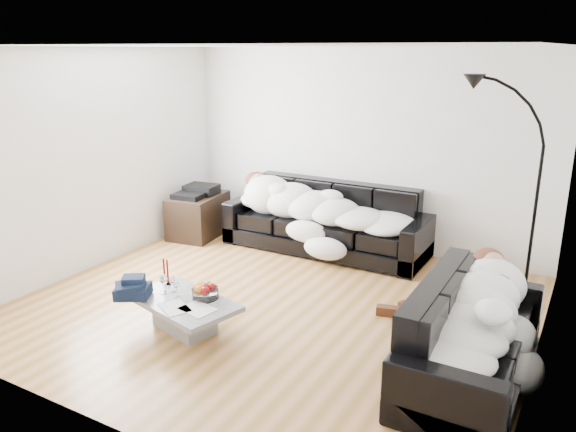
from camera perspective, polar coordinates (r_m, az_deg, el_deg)
The scene contains 24 objects.
ground at distance 5.93m, azimuth -1.44°, elevation -9.09°, with size 5.00×5.00×0.00m, color olive.
wall_back at distance 7.47m, azimuth 7.42°, elevation 6.69°, with size 5.00×0.02×2.60m, color silver.
wall_left at distance 7.08m, azimuth -19.24°, elevation 5.35°, with size 0.02×4.50×2.60m, color silver.
wall_right at distance 4.76m, azimuth 25.24°, elevation -0.54°, with size 0.02×4.50×2.60m, color silver.
ceiling at distance 5.34m, azimuth -1.65°, elevation 16.91°, with size 5.00×5.00×0.00m, color white.
sofa_back at distance 7.37m, azimuth 3.81°, elevation -0.26°, with size 2.67×0.93×0.87m, color black.
sofa_right at distance 4.84m, azimuth 18.33°, elevation -11.08°, with size 1.96×0.84×0.79m, color black.
sleeper_back at distance 7.27m, azimuth 3.67°, elevation 1.22°, with size 2.26×0.78×0.45m, color white, non-canonical shape.
sleeper_right at distance 4.74m, azimuth 18.59°, elevation -8.62°, with size 1.68×0.71×0.41m, color white, non-canonical shape.
teal_cushion at distance 5.26m, azimuth 19.37°, elevation -5.00°, with size 0.36×0.30×0.20m, color #0E685D.
coffee_table at distance 5.49m, azimuth -10.49°, elevation -9.82°, with size 1.06×0.62×0.31m, color #939699.
fruit_bowl at distance 5.39m, azimuth -8.43°, elevation -7.49°, with size 0.26×0.26×0.16m, color white.
wine_glass_a at distance 5.56m, azimuth -11.58°, elevation -6.82°, with size 0.07×0.07×0.17m, color white.
wine_glass_b at distance 5.56m, azimuth -12.50°, elevation -6.78°, with size 0.08×0.08×0.19m, color white.
wine_glass_c at distance 5.45m, azimuth -11.18°, elevation -7.34°, with size 0.07×0.07×0.16m, color white.
candle_left at distance 5.78m, azimuth -12.47°, elevation -5.48°, with size 0.05×0.05×0.26m, color maroon.
candle_right at distance 5.74m, azimuth -12.13°, elevation -5.61°, with size 0.05×0.05×0.26m, color maroon.
newspaper_a at distance 5.21m, azimuth -9.18°, elevation -9.28°, with size 0.31×0.24×0.01m, color silver.
newspaper_b at distance 5.27m, azimuth -11.44°, elevation -9.08°, with size 0.31×0.22×0.01m, color silver.
navy_jacket at distance 5.50m, azimuth -15.55°, elevation -6.50°, with size 0.33×0.28×0.17m, color black, non-canonical shape.
shoes at distance 5.84m, azimuth 11.30°, elevation -9.32°, with size 0.46×0.33×0.10m, color #472311, non-canonical shape.
av_cabinet at distance 8.08m, azimuth -9.09°, elevation 0.06°, with size 0.59×0.86×0.59m, color black.
stereo at distance 7.99m, azimuth -9.21°, elevation 2.55°, with size 0.44×0.34×0.13m, color black.
floor_lamp at distance 6.10m, azimuth 23.81°, elevation 0.52°, with size 0.75×0.30×2.06m, color black, non-canonical shape.
Camera 1 is at (2.75, -4.58, 2.58)m, focal length 35.00 mm.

